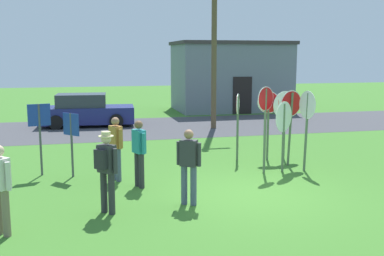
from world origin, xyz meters
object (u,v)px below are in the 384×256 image
Objects in this scene: person_in_blue at (106,166)px; info_panel_middle at (40,126)px; utility_pole at (214,28)px; stop_sign_leaning_right at (291,114)px; stop_sign_leaning_left at (268,114)px; stop_sign_rear_left at (238,116)px; person_with_sunhat at (116,145)px; stop_sign_center_cluster at (307,116)px; person_holding_notes at (0,185)px; person_near_signs at (139,150)px; stop_sign_rear_right at (265,115)px; person_in_dark_shirt at (189,163)px; stop_sign_far_back at (285,112)px; info_panel_leftmost at (71,133)px; stop_sign_low_front at (284,124)px; parked_car_on_street at (86,111)px.

info_panel_middle is (-1.59, 3.58, 0.36)m from person_in_blue.
person_in_blue is at bearing -116.96° from utility_pole.
person_in_blue is at bearing -151.34° from stop_sign_leaning_right.
utility_pole is at bearing 88.99° from stop_sign_leaning_left.
person_with_sunhat is (-3.86, -1.47, -0.46)m from stop_sign_rear_left.
person_in_blue is at bearing -66.03° from info_panel_middle.
stop_sign_center_cluster reaches higher than info_panel_middle.
person_near_signs is (2.83, 2.55, 0.00)m from person_holding_notes.
stop_sign_rear_left is at bearing 37.72° from person_holding_notes.
person_in_dark_shirt is at bearing -140.71° from stop_sign_rear_right.
utility_pole is 3.80× the size of stop_sign_leaning_right.
utility_pole reaches higher than person_near_signs.
stop_sign_far_back is at bearing 43.28° from person_in_dark_shirt.
info_panel_leftmost is at bearing -170.72° from stop_sign_rear_left.
person_with_sunhat is (-5.17, -0.47, -0.61)m from stop_sign_leaning_right.
stop_sign_leaning_right is (0.52, 0.64, 0.18)m from stop_sign_low_front.
person_with_sunhat is at bearing 177.86° from stop_sign_center_cluster.
stop_sign_rear_right is at bearing -9.24° from info_panel_leftmost.
person_in_dark_shirt is at bearing -145.59° from stop_sign_low_front.
stop_sign_low_front is at bearing 25.41° from person_in_blue.
utility_pole is at bearing 62.94° from person_near_signs.
utility_pole is 11.46m from person_in_dark_shirt.
stop_sign_far_back reaches higher than person_with_sunhat.
stop_sign_rear_left is at bearing 43.51° from person_in_blue.
parked_car_on_street is at bearing 115.15° from stop_sign_rear_right.
stop_sign_leaning_right reaches higher than stop_sign_low_front.
person_in_blue is 3.31m from info_panel_leftmost.
stop_sign_far_back is at bearing -0.49° from stop_sign_leaning_left.
stop_sign_leaning_left is 1.26× the size of person_in_blue.
parked_car_on_street is at bearing 125.16° from stop_sign_far_back.
info_panel_leftmost reaches higher than person_holding_notes.
stop_sign_far_back is at bearing -86.19° from utility_pole.
person_holding_notes is (-7.15, -4.67, -0.53)m from stop_sign_leaning_left.
info_panel_leftmost is (-1.65, 1.41, 0.25)m from person_near_signs.
stop_sign_leaning_left is at bearing 2.82° from info_panel_middle.
stop_sign_leaning_right is 0.93× the size of stop_sign_rear_right.
stop_sign_low_front is at bearing 3.10° from stop_sign_rear_right.
stop_sign_rear_left is at bearing -99.55° from utility_pole.
utility_pole is 10.26m from info_panel_middle.
stop_sign_far_back is 0.91m from stop_sign_leaning_right.
info_panel_leftmost is (-0.76, 3.21, 0.20)m from person_in_blue.
person_with_sunhat is at bearing 177.20° from stop_sign_rear_right.
stop_sign_far_back is 2.03m from stop_sign_rear_right.
info_panel_leftmost is at bearing 170.76° from stop_sign_rear_right.
person_in_dark_shirt is (-3.94, -2.19, -0.63)m from stop_sign_center_cluster.
stop_sign_rear_left is at bearing 131.73° from stop_sign_center_cluster.
utility_pole is 5.10× the size of person_near_signs.
stop_sign_leaning_left is at bearing 83.32° from stop_sign_low_front.
stop_sign_center_cluster reaches higher than stop_sign_low_front.
person_in_dark_shirt is at bearing -61.23° from person_near_signs.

